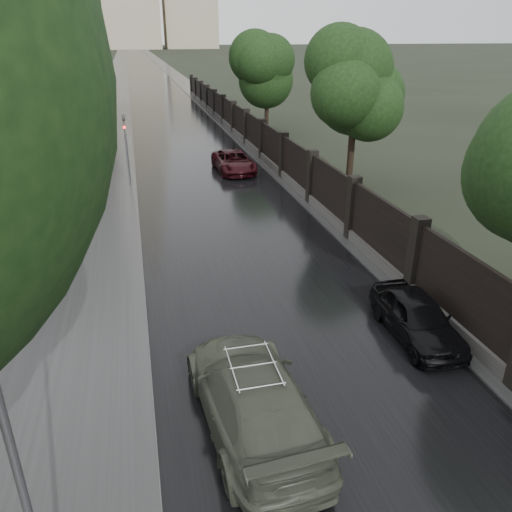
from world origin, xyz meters
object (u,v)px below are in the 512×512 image
object	(u,v)px
tree_right_b	(355,96)
car_right_far	(234,162)
tree_left_far	(57,83)
traffic_light	(126,145)
volga_sedan	(253,397)
car_right_near	(417,317)
tree_right_c	(267,72)

from	to	relation	value
tree_right_b	car_right_far	size ratio (longest dim) A/B	1.52
tree_left_far	traffic_light	bearing A→B (deg)	-53.53
tree_right_b	traffic_light	distance (m)	12.44
tree_left_far	traffic_light	distance (m)	6.84
traffic_light	volga_sedan	size ratio (longest dim) A/B	0.74
car_right_near	tree_right_b	bearing A→B (deg)	75.96
traffic_light	car_right_far	bearing A→B (deg)	18.04
tree_right_c	traffic_light	bearing A→B (deg)	-128.18
tree_right_c	car_right_far	distance (m)	14.71
tree_right_b	tree_right_c	bearing A→B (deg)	90.00
traffic_light	car_right_far	xyz separation A→B (m)	(6.32, 2.06, -1.76)
tree_right_b	traffic_light	size ratio (longest dim) A/B	1.75
tree_right_b	car_right_far	xyz separation A→B (m)	(-5.48, 5.05, -4.31)
tree_left_far	volga_sedan	world-z (taller)	tree_left_far
car_right_near	car_right_far	size ratio (longest dim) A/B	0.81
volga_sedan	car_right_far	distance (m)	22.07
tree_left_far	car_right_far	distance (m)	11.41
volga_sedan	tree_right_b	bearing A→B (deg)	-123.35
tree_right_c	volga_sedan	size ratio (longest dim) A/B	1.31
tree_left_far	car_right_far	world-z (taller)	tree_left_far
tree_right_c	car_right_near	xyz separation A→B (m)	(-4.10, -32.30, -4.31)
tree_left_far	traffic_light	xyz separation A→B (m)	(3.70, -5.01, -2.84)
tree_left_far	car_right_near	bearing A→B (deg)	-62.93
traffic_light	car_right_near	xyz separation A→B (m)	(7.70, -17.30, -1.76)
volga_sedan	car_right_near	world-z (taller)	volga_sedan
tree_right_c	tree_right_b	bearing A→B (deg)	-90.00
tree_right_b	car_right_near	xyz separation A→B (m)	(-4.10, -14.30, -4.31)
tree_right_b	tree_right_c	world-z (taller)	same
tree_right_b	volga_sedan	world-z (taller)	tree_right_b
tree_left_far	tree_right_b	xyz separation A→B (m)	(15.50, -8.00, -0.29)
car_right_far	tree_left_far	bearing A→B (deg)	161.54
traffic_light	tree_right_b	bearing A→B (deg)	-14.24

